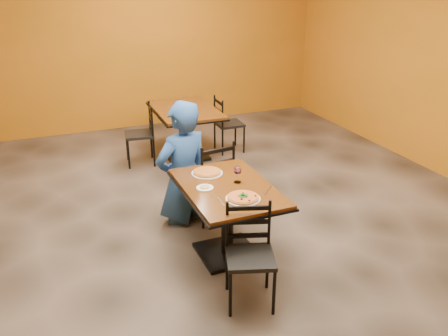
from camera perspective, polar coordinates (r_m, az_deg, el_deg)
name	(u,v)px	position (r m, az deg, el deg)	size (l,w,h in m)	color
floor	(210,231)	(5.25, -1.72, -7.48)	(7.00, 8.00, 0.01)	black
wall_back	(125,41)	(8.48, -11.73, 14.57)	(7.00, 0.01, 3.00)	#B86414
table_main	(227,205)	(4.57, 0.41, -4.38)	(0.83, 1.23, 0.75)	#572D0D
table_second	(186,121)	(7.09, -4.60, 5.61)	(0.92, 1.34, 0.75)	#572D0D
chair_main_near	(250,258)	(4.01, 3.14, -10.66)	(0.39, 0.39, 0.87)	black
chair_main_far	(210,179)	(5.32, -1.72, -1.32)	(0.43, 0.43, 0.94)	black
chair_second_left	(139,135)	(6.96, -10.05, 3.92)	(0.39, 0.39, 0.87)	black
chair_second_right	(229,124)	(7.36, 0.63, 5.25)	(0.39, 0.39, 0.86)	black
diner	(182,162)	(5.22, -4.97, 0.71)	(0.67, 0.44, 1.38)	#19488D
plate_main	(243,199)	(4.24, 2.28, -3.68)	(0.31, 0.31, 0.01)	white
pizza_main	(243,197)	(4.23, 2.28, -3.49)	(0.28, 0.28, 0.02)	#9C290B
plate_far	(207,173)	(4.76, -2.03, -0.62)	(0.31, 0.31, 0.01)	white
pizza_far	(207,172)	(4.75, -2.04, -0.44)	(0.28, 0.28, 0.02)	#C16925
side_plate	(205,188)	(4.45, -2.29, -2.38)	(0.16, 0.16, 0.01)	white
dip	(205,187)	(4.44, -2.30, -2.27)	(0.09, 0.09, 0.01)	#A78851
wine_glass	(238,174)	(4.53, 1.63, -0.68)	(0.08, 0.08, 0.18)	white
fork	(221,202)	(4.20, -0.34, -4.02)	(0.01, 0.19, 0.00)	silver
knife	(268,190)	(4.42, 5.24, -2.67)	(0.01, 0.21, 0.00)	silver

